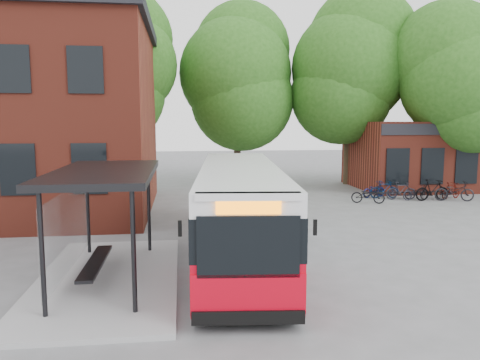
{
  "coord_description": "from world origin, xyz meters",
  "views": [
    {
      "loc": [
        -2.6,
        -12.88,
        4.09
      ],
      "look_at": [
        -0.55,
        3.31,
        2.0
      ],
      "focal_mm": 35.0,
      "sensor_mm": 36.0,
      "label": 1
    }
  ],
  "objects": [
    {
      "name": "ground",
      "position": [
        0.0,
        0.0,
        0.0
      ],
      "size": [
        100.0,
        100.0,
        0.0
      ],
      "primitive_type": "plane",
      "color": "#5F5F61"
    },
    {
      "name": "shop_row",
      "position": [
        15.0,
        14.0,
        2.0
      ],
      "size": [
        14.0,
        6.2,
        4.0
      ],
      "primitive_type": null,
      "color": "maroon",
      "rests_on": "ground"
    },
    {
      "name": "bus_shelter",
      "position": [
        -4.5,
        -1.0,
        1.45
      ],
      "size": [
        3.6,
        7.0,
        2.9
      ],
      "primitive_type": null,
      "color": "black",
      "rests_on": "ground"
    },
    {
      "name": "bike_rail",
      "position": [
        9.28,
        10.0,
        0.19
      ],
      "size": [
        5.2,
        0.1,
        0.38
      ],
      "primitive_type": null,
      "color": "black",
      "rests_on": "ground"
    },
    {
      "name": "tree_0",
      "position": [
        -6.0,
        16.0,
        5.5
      ],
      "size": [
        7.92,
        7.92,
        11.0
      ],
      "primitive_type": null,
      "color": "#225316",
      "rests_on": "ground"
    },
    {
      "name": "tree_1",
      "position": [
        1.0,
        17.0,
        5.2
      ],
      "size": [
        7.92,
        7.92,
        10.4
      ],
      "primitive_type": null,
      "color": "#225316",
      "rests_on": "ground"
    },
    {
      "name": "tree_2",
      "position": [
        8.0,
        16.0,
        5.5
      ],
      "size": [
        7.92,
        7.92,
        11.0
      ],
      "primitive_type": null,
      "color": "#225316",
      "rests_on": "ground"
    },
    {
      "name": "tree_3",
      "position": [
        13.0,
        12.0,
        4.64
      ],
      "size": [
        7.04,
        7.04,
        9.28
      ],
      "primitive_type": null,
      "color": "#225316",
      "rests_on": "ground"
    },
    {
      "name": "city_bus",
      "position": [
        -0.88,
        0.88,
        1.37
      ],
      "size": [
        3.29,
        10.96,
        2.74
      ],
      "primitive_type": null,
      "rotation": [
        0.0,
        0.0,
        -0.09
      ],
      "color": "red",
      "rests_on": "ground"
    },
    {
      "name": "bicycle_0",
      "position": [
        6.56,
        9.0,
        0.42
      ],
      "size": [
        1.7,
        1.07,
        0.84
      ],
      "primitive_type": "imported",
      "rotation": [
        0.0,
        0.0,
        1.22
      ],
      "color": "black",
      "rests_on": "ground"
    },
    {
      "name": "bicycle_1",
      "position": [
        8.0,
        10.32,
        0.47
      ],
      "size": [
        1.57,
        0.49,
        0.93
      ],
      "primitive_type": "imported",
      "rotation": [
        0.0,
        0.0,
        1.54
      ],
      "color": "#081B38",
      "rests_on": "ground"
    },
    {
      "name": "bicycle_2",
      "position": [
        7.58,
        10.69,
        0.41
      ],
      "size": [
        1.63,
        1.1,
        0.81
      ],
      "primitive_type": "imported",
      "rotation": [
        0.0,
        0.0,
        1.98
      ],
      "color": "#091145",
      "rests_on": "ground"
    },
    {
      "name": "bicycle_3",
      "position": [
        8.68,
        9.82,
        0.47
      ],
      "size": [
        1.59,
        0.63,
        0.93
      ],
      "primitive_type": "imported",
      "rotation": [
        0.0,
        0.0,
        1.45
      ],
      "color": "black",
      "rests_on": "ground"
    },
    {
      "name": "bicycle_4",
      "position": [
        9.4,
        9.6,
        0.4
      ],
      "size": [
        1.58,
        0.74,
        0.8
      ],
      "primitive_type": "imported",
      "rotation": [
        0.0,
        0.0,
        1.71
      ],
      "color": "black",
      "rests_on": "ground"
    },
    {
      "name": "bicycle_5",
      "position": [
        10.11,
        9.3,
        0.55
      ],
      "size": [
        1.83,
        0.55,
        1.09
      ],
      "primitive_type": "imported",
      "rotation": [
        0.0,
        0.0,
        1.59
      ],
      "color": "black",
      "rests_on": "ground"
    },
    {
      "name": "bicycle_6",
      "position": [
        11.17,
        9.07,
        0.5
      ],
      "size": [
        2.02,
        1.19,
        1.0
      ],
      "primitive_type": "imported",
      "rotation": [
        0.0,
        0.0,
        1.28
      ],
      "color": "black",
      "rests_on": "ground"
    },
    {
      "name": "bicycle_7",
      "position": [
        11.37,
        9.69,
        0.44
      ],
      "size": [
        1.51,
        0.96,
        0.88
      ],
      "primitive_type": "imported",
      "rotation": [
        0.0,
        0.0,
        1.98
      ],
      "color": "#3A0905",
      "rests_on": "ground"
    }
  ]
}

